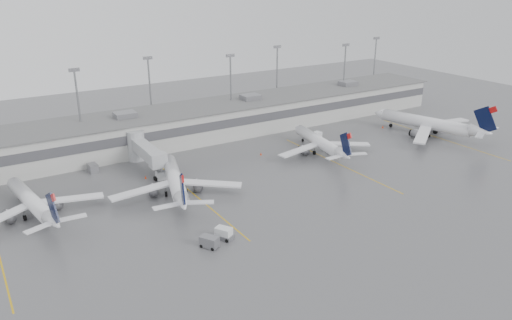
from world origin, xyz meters
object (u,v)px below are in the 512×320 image
jet_mid_left (175,181)px  jet_far_left (33,202)px  jet_mid_right (321,142)px  baggage_tug (224,234)px  jet_far_right (431,123)px

jet_mid_left → jet_far_left: bearing=-173.8°
jet_mid_left → jet_mid_right: jet_mid_left is taller
jet_far_left → jet_mid_left: jet_mid_left is taller
jet_mid_left → baggage_tug: bearing=-74.6°
jet_far_left → jet_far_right: 97.78m
jet_mid_left → baggage_tug: 20.37m
jet_far_left → jet_far_right: bearing=-11.5°
jet_far_right → jet_mid_right: bearing=156.9°
jet_mid_right → jet_far_left: bearing=-170.6°
jet_mid_right → baggage_tug: 46.23m
baggage_tug → jet_mid_left: bearing=57.9°
jet_mid_right → jet_far_right: (33.60, -4.21, 0.61)m
jet_far_right → baggage_tug: size_ratio=9.03×
jet_mid_right → jet_far_right: jet_far_right is taller
jet_mid_left → jet_mid_right: bearing=22.2°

